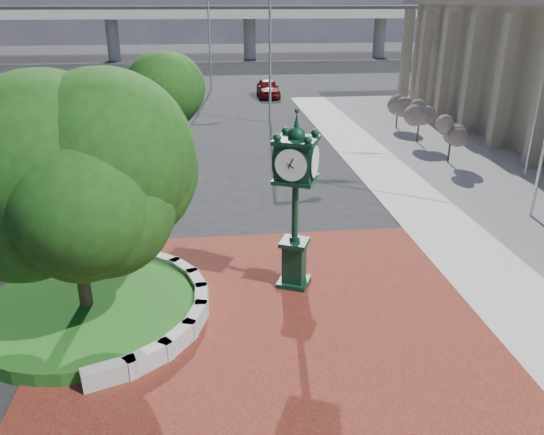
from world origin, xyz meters
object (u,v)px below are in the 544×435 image
(parked_car, at_px, (268,88))
(street_lamp_far, at_px, (211,30))
(post_clock, at_px, (295,195))
(street_lamp_near, at_px, (273,39))

(parked_car, distance_m, street_lamp_far, 8.50)
(post_clock, relative_size, street_lamp_far, 0.57)
(parked_car, bearing_deg, post_clock, -94.86)
(parked_car, distance_m, street_lamp_near, 12.04)
(street_lamp_near, relative_size, street_lamp_far, 1.03)
(street_lamp_near, bearing_deg, parked_car, 85.76)
(post_clock, distance_m, parked_car, 34.95)
(post_clock, xyz_separation_m, street_lamp_near, (2.17, 23.83, 2.81))
(post_clock, bearing_deg, street_lamp_far, 92.80)
(post_clock, relative_size, street_lamp_near, 0.55)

